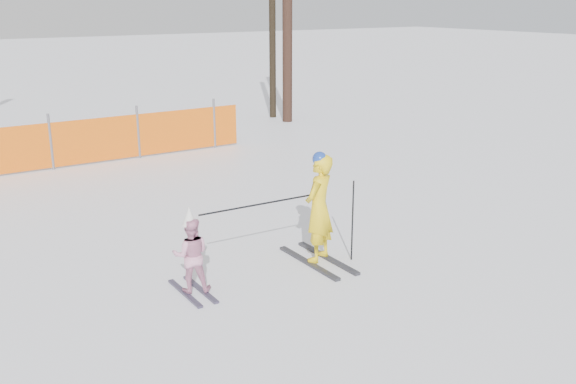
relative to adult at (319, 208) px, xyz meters
name	(u,v)px	position (x,y,z in m)	size (l,w,h in m)	color
ground	(307,269)	(-0.27, -0.12, -0.81)	(120.00, 120.00, 0.00)	white
adult	(319,208)	(0.00, 0.00, 0.00)	(0.67, 1.40, 1.63)	black
child	(191,254)	(-1.95, 0.06, -0.28)	(0.59, 0.93, 1.16)	black
ski_poles	(299,212)	(-0.39, -0.06, 0.04)	(2.29, 0.28, 1.19)	black
tree_trunks	(169,17)	(2.28, 10.41, 2.35)	(10.64, 2.44, 7.32)	black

